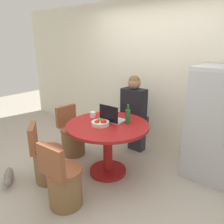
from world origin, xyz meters
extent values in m
plane|color=#B2A899|center=(0.00, 0.00, 0.00)|extent=(12.00, 12.00, 0.00)
cube|color=silver|center=(0.00, 1.50, 1.30)|extent=(7.00, 0.06, 2.60)
cube|color=silver|center=(1.19, 1.11, 0.79)|extent=(0.68, 0.68, 1.58)
cube|color=#AFB2B5|center=(1.19, 0.76, 0.79)|extent=(0.65, 0.01, 1.48)
cylinder|color=maroon|center=(-0.01, 0.22, 0.03)|extent=(0.55, 0.55, 0.05)
cylinder|color=maroon|center=(-0.01, 0.22, 0.39)|extent=(0.13, 0.13, 0.68)
cylinder|color=maroon|center=(-0.01, 0.22, 0.75)|extent=(1.16, 1.16, 0.04)
cylinder|color=brown|center=(-0.85, 0.30, 0.21)|extent=(0.39, 0.39, 0.43)
cylinder|color=brown|center=(-0.85, 0.30, 0.46)|extent=(0.42, 0.42, 0.06)
cube|color=brown|center=(-1.02, 0.32, 0.66)|extent=(0.11, 0.38, 0.35)
cylinder|color=brown|center=(0.02, -0.62, 0.21)|extent=(0.39, 0.39, 0.43)
cylinder|color=brown|center=(0.02, -0.62, 0.46)|extent=(0.42, 0.42, 0.06)
cube|color=brown|center=(0.02, -0.79, 0.66)|extent=(0.38, 0.08, 0.35)
cylinder|color=brown|center=(-0.54, -0.43, 0.21)|extent=(0.39, 0.39, 0.43)
cylinder|color=brown|center=(-0.54, -0.43, 0.46)|extent=(0.42, 0.42, 0.06)
cube|color=brown|center=(-0.65, -0.56, 0.66)|extent=(0.34, 0.29, 0.35)
cube|color=#2D2D38|center=(-0.07, 1.12, 0.24)|extent=(0.28, 0.16, 0.48)
cube|color=#2D2D38|center=(-0.07, 1.06, 0.55)|extent=(0.32, 0.36, 0.14)
cube|color=black|center=(-0.07, 0.98, 0.88)|extent=(0.40, 0.22, 0.52)
sphere|color=#936B51|center=(-0.07, 0.98, 1.24)|extent=(0.21, 0.21, 0.21)
sphere|color=brown|center=(-0.07, 0.98, 1.26)|extent=(0.19, 0.19, 0.19)
cube|color=#B7B7BC|center=(-0.04, 0.38, 0.78)|extent=(0.32, 0.23, 0.02)
cube|color=black|center=(-0.04, 0.27, 0.91)|extent=(0.32, 0.01, 0.23)
cylinder|color=beige|center=(-0.06, 0.12, 0.80)|extent=(0.24, 0.24, 0.05)
sphere|color=red|center=(0.00, 0.11, 0.84)|extent=(0.08, 0.08, 0.08)
sphere|color=#4C9333|center=(-0.10, 0.15, 0.83)|extent=(0.06, 0.06, 0.06)
sphere|color=red|center=(-0.07, 0.06, 0.83)|extent=(0.07, 0.07, 0.07)
cylinder|color=white|center=(-0.37, 0.30, 0.82)|extent=(0.08, 0.08, 0.09)
cylinder|color=#23602D|center=(0.19, 0.41, 0.87)|extent=(0.07, 0.07, 0.20)
cylinder|color=#23602D|center=(0.19, 0.41, 1.01)|extent=(0.03, 0.03, 0.08)
ellipsoid|color=gray|center=(-0.96, -0.82, 0.09)|extent=(0.38, 0.29, 0.17)
sphere|color=gray|center=(-0.78, -0.92, 0.12)|extent=(0.10, 0.10, 0.10)
cylinder|color=gray|center=(-1.10, -0.73, 0.10)|extent=(0.15, 0.11, 0.12)
camera|label=1|loc=(1.79, -2.00, 1.86)|focal=35.00mm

